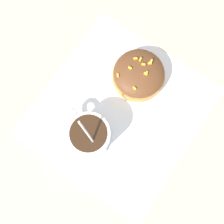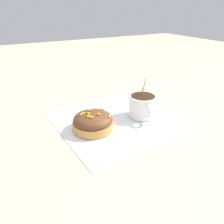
# 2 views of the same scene
# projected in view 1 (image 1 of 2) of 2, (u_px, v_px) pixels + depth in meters

# --- Properties ---
(ground_plane) EXTENTS (3.00, 3.00, 0.00)m
(ground_plane) POSITION_uv_depth(u_px,v_px,m) (119.00, 111.00, 0.52)
(ground_plane) COLOR #C6B793
(paper_napkin) EXTENTS (0.33, 0.32, 0.00)m
(paper_napkin) POSITION_uv_depth(u_px,v_px,m) (119.00, 111.00, 0.52)
(paper_napkin) COLOR white
(paper_napkin) RESTS_ON ground_plane
(coffee_cup) EXTENTS (0.08, 0.10, 0.12)m
(coffee_cup) POSITION_uv_depth(u_px,v_px,m) (89.00, 134.00, 0.48)
(coffee_cup) COLOR white
(coffee_cup) RESTS_ON paper_napkin
(frosted_pastry) EXTENTS (0.10, 0.10, 0.05)m
(frosted_pastry) POSITION_uv_depth(u_px,v_px,m) (139.00, 74.00, 0.51)
(frosted_pastry) COLOR #D19347
(frosted_pastry) RESTS_ON paper_napkin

